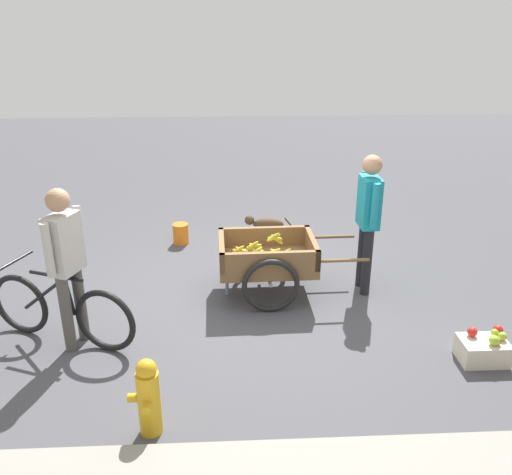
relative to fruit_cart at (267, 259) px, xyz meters
The scene contains 9 objects.
ground_plane 0.51m from the fruit_cart, 34.00° to the left, with size 24.00×24.00×0.00m, color #47474C.
fruit_cart is the anchor object (origin of this frame).
vendor_person 1.27m from the fruit_cart, behind, with size 0.22×0.56×1.64m.
bicycle 2.30m from the fruit_cart, 23.35° to the left, with size 1.57×0.72×0.85m.
cyclist_person 2.26m from the fruit_cart, 26.17° to the left, with size 0.31×0.54×1.63m.
dog 1.57m from the fruit_cart, 93.18° to the right, with size 0.67×0.21×0.40m.
fire_hydrant 2.50m from the fruit_cart, 64.45° to the left, with size 0.25×0.25×0.67m.
plastic_bucket 1.95m from the fruit_cart, 54.04° to the right, with size 0.22×0.22×0.29m, color orange.
mixed_fruit_crate 2.46m from the fruit_cart, 143.50° to the left, with size 0.44×0.32×0.32m.
Camera 1 is at (0.20, 5.52, 3.07)m, focal length 38.04 mm.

